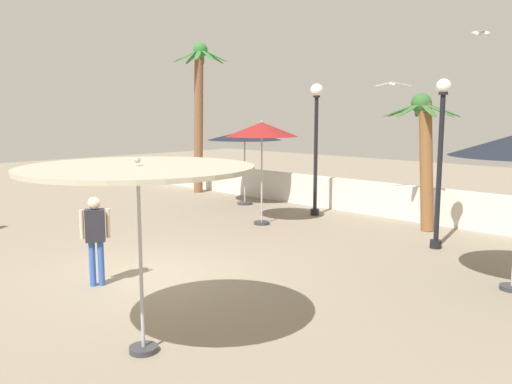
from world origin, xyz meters
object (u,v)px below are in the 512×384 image
Objects in this scene: lamp_post_0 at (440,150)px; patio_umbrella_2 at (245,136)px; patio_umbrella_3 at (138,173)px; lamp_post_1 at (316,130)px; patio_umbrella_0 at (262,130)px; palm_tree_0 at (424,144)px; palm_tree_1 at (199,103)px; guest_1 at (95,232)px; seagull_1 at (482,33)px; seagull_0 at (393,84)px.

patio_umbrella_2 is at bearing 171.74° from lamp_post_0.
patio_umbrella_3 is 0.74× the size of lamp_post_1.
palm_tree_0 is (3.73, 2.65, -0.34)m from patio_umbrella_0.
palm_tree_1 reaches higher than patio_umbrella_3.
patio_umbrella_3 is 15.09m from palm_tree_1.
patio_umbrella_0 is 0.75× the size of lamp_post_0.
palm_tree_1 reaches higher than guest_1.
patio_umbrella_0 is 2.59× the size of seagull_1.
lamp_post_0 reaches higher than guest_1.
lamp_post_1 is (3.12, 0.15, 0.27)m from patio_umbrella_2.
patio_umbrella_3 is at bearing -95.16° from seagull_1.
patio_umbrella_0 is at bearing -169.11° from lamp_post_0.
patio_umbrella_2 is at bearing 143.92° from patio_umbrella_0.
guest_1 is at bearing -114.29° from lamp_post_0.
guest_1 is at bearing -102.61° from palm_tree_0.
palm_tree_0 is 3.45m from seagull_1.
seagull_0 is at bearing 75.41° from lamp_post_1.
lamp_post_1 is 3.55× the size of seagull_1.
patio_umbrella_2 is 6.66m from palm_tree_0.
palm_tree_0 is 2.23× the size of guest_1.
seagull_0 reaches higher than patio_umbrella_2.
palm_tree_0 reaches higher than guest_1.
patio_umbrella_3 is 0.76× the size of lamp_post_0.
lamp_post_0 reaches higher than patio_umbrella_0.
lamp_post_1 is 5.93m from seagull_1.
lamp_post_1 reaches higher than lamp_post_0.
lamp_post_0 is (5.02, 0.97, -0.37)m from patio_umbrella_0.
patio_umbrella_0 is 4.59m from palm_tree_0.
lamp_post_0 is 4.98m from lamp_post_1.
seagull_1 is (8.51, -0.59, 2.64)m from patio_umbrella_2.
patio_umbrella_2 is at bearing 176.04° from seagull_1.
palm_tree_1 reaches higher than lamp_post_1.
lamp_post_0 is at bearing -52.64° from palm_tree_0.
seagull_0 is at bearing 79.13° from patio_umbrella_0.
lamp_post_1 reaches higher than patio_umbrella_0.
lamp_post_1 is (-3.52, -0.38, 0.30)m from palm_tree_0.
patio_umbrella_3 is 2.61× the size of seagull_1.
lamp_post_0 is at bearing -9.32° from palm_tree_1.
seagull_1 is at bearing 84.84° from patio_umbrella_3.
guest_1 is at bearing -74.74° from patio_umbrella_0.
patio_umbrella_3 is at bearing -83.85° from palm_tree_0.
seagull_1 is (1.88, -1.12, 2.67)m from palm_tree_0.
patio_umbrella_2 is 0.45× the size of palm_tree_1.
patio_umbrella_3 is 2.72× the size of seagull_0.
lamp_post_0 is at bearing 10.89° from patio_umbrella_0.
lamp_post_1 is at bearing -4.91° from palm_tree_1.
patio_umbrella_0 is at bearing -95.54° from lamp_post_1.
seagull_0 is 0.96× the size of seagull_1.
patio_umbrella_2 is 8.93m from seagull_1.
patio_umbrella_0 is 2.69× the size of seagull_0.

